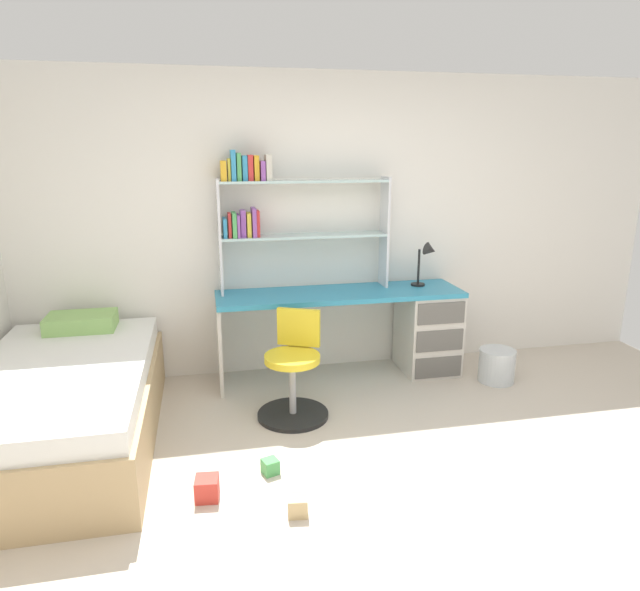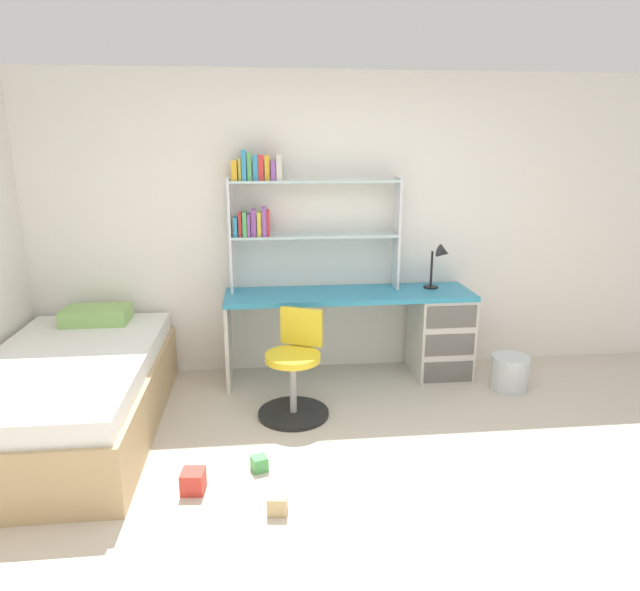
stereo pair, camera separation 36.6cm
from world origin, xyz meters
TOP-DOWN VIEW (x-y plane):
  - ground_plane at (0.00, 0.00)m, footprint 6.13×5.42m
  - room_shell at (-1.22, 1.19)m, footprint 6.13×5.42m
  - desk at (0.60, 1.92)m, footprint 2.04×0.54m
  - bookshelf_hutch at (-0.43, 2.07)m, footprint 1.40×0.22m
  - desk_lamp at (0.82, 1.96)m, footprint 0.20×0.16m
  - swivel_chair at (-0.45, 1.30)m, footprint 0.52×0.52m
  - bed_platform at (-1.98, 1.19)m, footprint 1.13×2.01m
  - waste_bin at (1.32, 1.55)m, footprint 0.30×0.30m
  - toy_block_red_0 at (-1.09, 0.39)m, footprint 0.14×0.14m
  - toy_block_natural_1 at (-0.61, 0.15)m, footprint 0.12×0.12m
  - toy_block_green_2 at (-0.71, 0.57)m, footprint 0.11×0.11m

SIDE VIEW (x-z plane):
  - ground_plane at x=0.00m, z-range -0.02..0.00m
  - toy_block_green_2 at x=-0.71m, z-range 0.00..0.09m
  - toy_block_natural_1 at x=-0.61m, z-range 0.00..0.10m
  - toy_block_red_0 at x=-1.09m, z-range 0.00..0.13m
  - waste_bin at x=1.32m, z-range 0.00..0.28m
  - bed_platform at x=-1.98m, z-range -0.06..0.62m
  - swivel_chair at x=-0.45m, z-range -0.08..0.69m
  - desk at x=0.60m, z-range 0.05..0.81m
  - desk_lamp at x=0.82m, z-range 0.82..1.20m
  - room_shell at x=-1.22m, z-range 0.00..2.51m
  - bookshelf_hutch at x=-0.43m, z-range 0.87..2.01m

